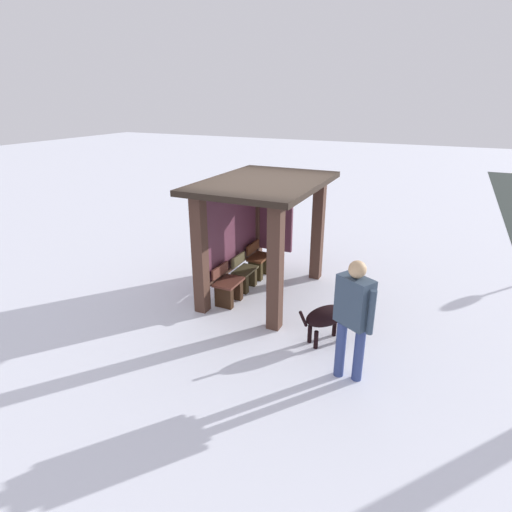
# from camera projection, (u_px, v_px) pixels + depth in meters

# --- Properties ---
(ground_plane) EXTENTS (60.00, 60.00, 0.00)m
(ground_plane) POSITION_uv_depth(u_px,v_px,m) (264.00, 292.00, 8.35)
(ground_plane) COLOR white
(bus_shelter) EXTENTS (2.94, 2.05, 2.28)m
(bus_shelter) POSITION_uv_depth(u_px,v_px,m) (259.00, 212.00, 7.89)
(bus_shelter) COLOR #452C22
(bus_shelter) RESTS_ON ground
(bench_left_inside) EXTENTS (0.59, 0.40, 0.73)m
(bench_left_inside) POSITION_uv_depth(u_px,v_px,m) (228.00, 288.00, 7.83)
(bench_left_inside) COLOR #572C22
(bench_left_inside) RESTS_ON ground
(bench_center_inside) EXTENTS (0.59, 0.35, 0.71)m
(bench_center_inside) POSITION_uv_depth(u_px,v_px,m) (244.00, 276.00, 8.42)
(bench_center_inside) COLOR #443C25
(bench_center_inside) RESTS_ON ground
(bench_right_inside) EXTENTS (0.59, 0.35, 0.75)m
(bench_right_inside) POSITION_uv_depth(u_px,v_px,m) (259.00, 263.00, 8.99)
(bench_right_inside) COLOR #562C18
(bench_right_inside) RESTS_ON ground
(person_walking) EXTENTS (0.47, 0.62, 1.77)m
(person_walking) POSITION_uv_depth(u_px,v_px,m) (353.00, 311.00, 5.45)
(person_walking) COLOR #354559
(person_walking) RESTS_ON ground
(dog) EXTENTS (0.88, 0.78, 0.67)m
(dog) POSITION_uv_depth(u_px,v_px,m) (330.00, 315.00, 6.53)
(dog) COLOR black
(dog) RESTS_ON ground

